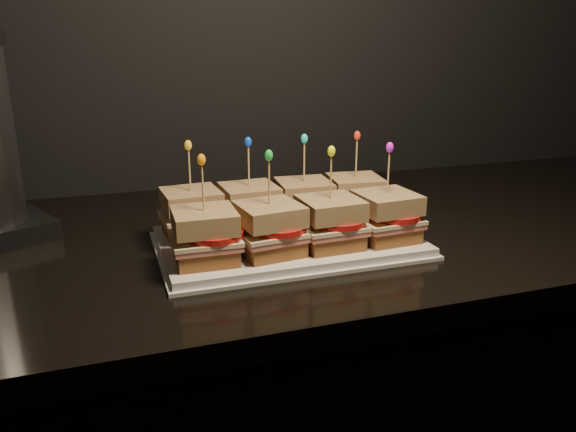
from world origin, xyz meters
name	(u,v)px	position (x,y,z in m)	size (l,w,h in m)	color
cabinet	(366,420)	(-0.46, 1.64, 0.43)	(2.56, 0.70, 0.86)	black
granite_slab	(375,227)	(-0.46, 1.64, 0.88)	(2.60, 0.74, 0.04)	black
platter	(288,242)	(-0.68, 1.54, 0.91)	(0.42, 0.26, 0.02)	white
platter_rim	(288,245)	(-0.68, 1.54, 0.90)	(0.43, 0.27, 0.01)	white
sandwich_0_bread_bot	(193,228)	(-0.83, 1.60, 0.93)	(0.09, 0.09, 0.02)	brown
sandwich_0_ham	(192,219)	(-0.83, 1.60, 0.95)	(0.10, 0.09, 0.01)	#CD6B5B
sandwich_0_cheese	(192,215)	(-0.83, 1.60, 0.95)	(0.10, 0.10, 0.01)	beige
sandwich_0_tomato	(199,211)	(-0.82, 1.60, 0.96)	(0.09, 0.09, 0.01)	red
sandwich_0_bread_top	(191,199)	(-0.83, 1.60, 0.98)	(0.09, 0.09, 0.03)	#633610
sandwich_0_pick	(190,173)	(-0.83, 1.60, 1.03)	(0.00, 0.00, 0.09)	tan
sandwich_0_frill	(188,145)	(-0.83, 1.60, 1.07)	(0.01, 0.01, 0.02)	gold
sandwich_1_bread_bot	(250,223)	(-0.73, 1.60, 0.93)	(0.09, 0.09, 0.02)	brown
sandwich_1_ham	(250,214)	(-0.73, 1.60, 0.95)	(0.10, 0.09, 0.01)	#CD6B5B
sandwich_1_cheese	(250,210)	(-0.73, 1.60, 0.95)	(0.10, 0.10, 0.01)	beige
sandwich_1_tomato	(257,206)	(-0.72, 1.60, 0.96)	(0.09, 0.09, 0.01)	red
sandwich_1_bread_top	(249,194)	(-0.73, 1.60, 0.98)	(0.09, 0.09, 0.03)	#633610
sandwich_1_pick	(249,168)	(-0.73, 1.60, 1.03)	(0.00, 0.00, 0.09)	tan
sandwich_1_frill	(248,142)	(-0.73, 1.60, 1.07)	(0.01, 0.01, 0.02)	blue
sandwich_2_bread_bot	(304,217)	(-0.63, 1.60, 0.93)	(0.09, 0.09, 0.02)	brown
sandwich_2_ham	(304,208)	(-0.63, 1.60, 0.95)	(0.10, 0.09, 0.01)	#CD6B5B
sandwich_2_cheese	(304,205)	(-0.63, 1.60, 0.95)	(0.10, 0.10, 0.01)	beige
sandwich_2_tomato	(311,201)	(-0.62, 1.60, 0.96)	(0.09, 0.09, 0.01)	red
sandwich_2_bread_top	(304,190)	(-0.63, 1.60, 0.98)	(0.09, 0.09, 0.03)	#633610
sandwich_2_pick	(304,164)	(-0.63, 1.60, 1.03)	(0.00, 0.00, 0.09)	tan
sandwich_2_frill	(304,139)	(-0.63, 1.60, 1.07)	(0.01, 0.01, 0.02)	#12CAB7
sandwich_3_bread_bot	(354,212)	(-0.53, 1.60, 0.93)	(0.09, 0.09, 0.02)	brown
sandwich_3_ham	(355,203)	(-0.53, 1.60, 0.95)	(0.10, 0.09, 0.01)	#CD6B5B
sandwich_3_cheese	(355,200)	(-0.53, 1.60, 0.95)	(0.10, 0.10, 0.01)	beige
sandwich_3_tomato	(362,196)	(-0.52, 1.60, 0.96)	(0.09, 0.09, 0.01)	red
sandwich_3_bread_top	(355,185)	(-0.53, 1.60, 0.98)	(0.09, 0.09, 0.03)	#633610
sandwich_3_pick	(356,161)	(-0.53, 1.60, 1.03)	(0.00, 0.00, 0.09)	tan
sandwich_3_frill	(357,136)	(-0.53, 1.60, 1.07)	(0.01, 0.01, 0.02)	red
sandwich_4_bread_bot	(206,253)	(-0.83, 1.48, 0.93)	(0.09, 0.09, 0.02)	brown
sandwich_4_ham	(205,243)	(-0.83, 1.48, 0.95)	(0.10, 0.09, 0.01)	#CD6B5B
sandwich_4_cheese	(205,238)	(-0.83, 1.48, 0.95)	(0.10, 0.10, 0.01)	beige
sandwich_4_tomato	(214,234)	(-0.82, 1.48, 0.96)	(0.09, 0.09, 0.01)	red
sandwich_4_bread_top	(204,220)	(-0.83, 1.48, 0.98)	(0.09, 0.09, 0.03)	#633610
sandwich_4_pick	(203,190)	(-0.83, 1.48, 1.03)	(0.00, 0.00, 0.09)	tan
sandwich_4_frill	(201,160)	(-0.83, 1.48, 1.07)	(0.01, 0.01, 0.02)	orange
sandwich_5_bread_bot	(270,245)	(-0.73, 1.48, 0.93)	(0.09, 0.09, 0.02)	brown
sandwich_5_ham	(270,235)	(-0.73, 1.48, 0.95)	(0.10, 0.09, 0.01)	#CD6B5B
sandwich_5_cheese	(270,231)	(-0.73, 1.48, 0.95)	(0.10, 0.10, 0.01)	beige
sandwich_5_tomato	(278,227)	(-0.72, 1.48, 0.96)	(0.09, 0.09, 0.01)	red
sandwich_5_bread_top	(269,214)	(-0.73, 1.48, 0.98)	(0.09, 0.09, 0.03)	#633610
sandwich_5_pick	(269,185)	(-0.73, 1.48, 1.03)	(0.00, 0.00, 0.09)	tan
sandwich_5_frill	(269,155)	(-0.73, 1.48, 1.07)	(0.01, 0.01, 0.02)	green
sandwich_6_bread_bot	(329,238)	(-0.63, 1.48, 0.93)	(0.09, 0.09, 0.02)	brown
sandwich_6_ham	(330,229)	(-0.63, 1.48, 0.95)	(0.10, 0.09, 0.01)	#CD6B5B
sandwich_6_cheese	(330,225)	(-0.63, 1.48, 0.95)	(0.10, 0.10, 0.01)	beige
sandwich_6_tomato	(338,220)	(-0.62, 1.48, 0.96)	(0.09, 0.09, 0.01)	red
sandwich_6_bread_top	(330,208)	(-0.63, 1.48, 0.98)	(0.09, 0.09, 0.03)	#633610
sandwich_6_pick	(331,180)	(-0.63, 1.48, 1.03)	(0.00, 0.00, 0.09)	tan
sandwich_6_frill	(331,151)	(-0.63, 1.48, 1.07)	(0.01, 0.01, 0.02)	#EDF112
sandwich_7_bread_bot	(385,232)	(-0.53, 1.48, 0.93)	(0.09, 0.09, 0.02)	brown
sandwich_7_ham	(386,223)	(-0.53, 1.48, 0.95)	(0.10, 0.09, 0.01)	#CD6B5B
sandwich_7_cheese	(386,218)	(-0.53, 1.48, 0.95)	(0.10, 0.10, 0.01)	beige
sandwich_7_tomato	(394,214)	(-0.52, 1.48, 0.96)	(0.09, 0.09, 0.01)	red
sandwich_7_bread_top	(387,202)	(-0.53, 1.48, 0.98)	(0.09, 0.09, 0.03)	#633610
sandwich_7_pick	(388,175)	(-0.53, 1.48, 1.03)	(0.00, 0.00, 0.09)	tan
sandwich_7_frill	(390,147)	(-0.53, 1.48, 1.07)	(0.01, 0.01, 0.02)	#D519D6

